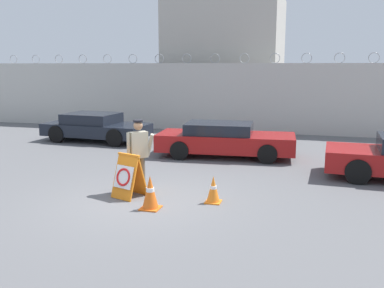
# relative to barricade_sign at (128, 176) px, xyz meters

# --- Properties ---
(ground_plane) EXTENTS (90.00, 90.00, 0.00)m
(ground_plane) POSITION_rel_barricade_sign_xyz_m (0.37, -0.14, -0.53)
(ground_plane) COLOR #5B5B5E
(perimeter_wall) EXTENTS (36.00, 0.30, 3.71)m
(perimeter_wall) POSITION_rel_barricade_sign_xyz_m (0.37, 11.01, 1.11)
(perimeter_wall) COLOR beige
(perimeter_wall) RESTS_ON ground_plane
(building_block) EXTENTS (6.13, 6.96, 7.10)m
(building_block) POSITION_rel_barricade_sign_xyz_m (-0.71, 16.13, 3.02)
(building_block) COLOR #B2ADA3
(building_block) RESTS_ON ground_plane
(barricade_sign) EXTENTS (0.83, 0.85, 1.07)m
(barricade_sign) POSITION_rel_barricade_sign_xyz_m (0.00, 0.00, 0.00)
(barricade_sign) COLOR orange
(barricade_sign) RESTS_ON ground_plane
(security_guard) EXTENTS (0.65, 0.54, 1.82)m
(security_guard) POSITION_rel_barricade_sign_xyz_m (0.05, 0.59, 0.50)
(security_guard) COLOR #514C42
(security_guard) RESTS_ON ground_plane
(traffic_cone_near) EXTENTS (0.43, 0.43, 0.77)m
(traffic_cone_near) POSITION_rel_barricade_sign_xyz_m (0.84, -0.68, -0.15)
(traffic_cone_near) COLOR orange
(traffic_cone_near) RESTS_ON ground_plane
(traffic_cone_mid) EXTENTS (0.36, 0.36, 0.64)m
(traffic_cone_mid) POSITION_rel_barricade_sign_xyz_m (2.09, 0.14, -0.22)
(traffic_cone_mid) COLOR orange
(traffic_cone_mid) RESTS_ON ground_plane
(parked_car_front_coupe) EXTENTS (4.51, 2.19, 1.17)m
(parked_car_front_coupe) POSITION_rel_barricade_sign_xyz_m (-4.53, 6.84, 0.07)
(parked_car_front_coupe) COLOR black
(parked_car_front_coupe) RESTS_ON ground_plane
(parked_car_rear_sedan) EXTENTS (4.85, 2.15, 1.19)m
(parked_car_rear_sedan) POSITION_rel_barricade_sign_xyz_m (1.33, 5.24, 0.08)
(parked_car_rear_sedan) COLOR black
(parked_car_rear_sedan) RESTS_ON ground_plane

